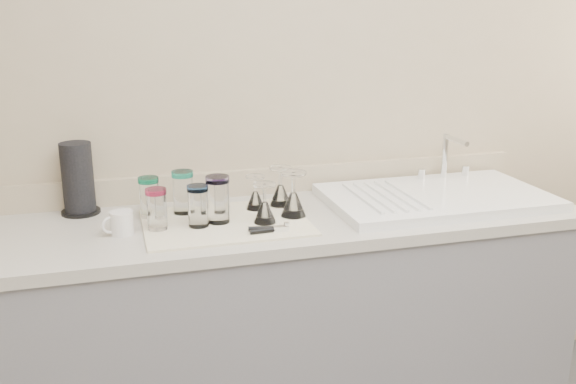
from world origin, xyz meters
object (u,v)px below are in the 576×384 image
object	(u,v)px
tumbler_magenta	(157,209)
tumbler_blue	(198,206)
tumbler_lavender	(218,199)
white_mug	(121,223)
sink_unit	(436,197)
goblet_back_left	(255,198)
goblet_back_right	(281,192)
tumbler_teal	(149,197)
paper_towel_roll	(78,179)
can_opener	(269,229)
goblet_front_left	(265,209)
goblet_front_right	(293,201)
tumbler_purple	(215,193)
tumbler_cyan	(183,192)

from	to	relation	value
tumbler_magenta	tumbler_blue	size ratio (longest dim) A/B	0.98
tumbler_lavender	white_mug	size ratio (longest dim) A/B	1.41
sink_unit	goblet_back_left	world-z (taller)	sink_unit
sink_unit	goblet_back_right	world-z (taller)	sink_unit
tumbler_teal	paper_towel_roll	xyz separation A→B (m)	(-0.23, 0.13, 0.05)
tumbler_lavender	can_opener	distance (m)	0.21
tumbler_magenta	goblet_back_right	size ratio (longest dim) A/B	0.95
goblet_front_left	goblet_front_right	distance (m)	0.12
can_opener	tumbler_purple	bearing A→B (deg)	115.18
goblet_front_right	can_opener	xyz separation A→B (m)	(-0.12, -0.14, -0.04)
goblet_back_right	can_opener	bearing A→B (deg)	-112.63
tumbler_cyan	can_opener	distance (m)	0.37
goblet_back_left	white_mug	world-z (taller)	goblet_back_left
tumbler_cyan	tumbler_teal	bearing A→B (deg)	-175.36
goblet_back_right	tumbler_lavender	bearing A→B (deg)	-153.47
sink_unit	goblet_back_left	xyz separation A→B (m)	(-0.68, 0.08, 0.03)
tumbler_purple	can_opener	xyz separation A→B (m)	(0.13, -0.27, -0.06)
goblet_front_right	paper_towel_roll	bearing A→B (deg)	160.24
tumbler_blue	goblet_front_right	world-z (taller)	goblet_front_right
tumbler_cyan	sink_unit	bearing A→B (deg)	-6.13
tumbler_cyan	can_opener	bearing A→B (deg)	-48.62
tumbler_blue	goblet_front_right	xyz separation A→B (m)	(0.33, 0.02, -0.02)
tumbler_magenta	can_opener	bearing A→B (deg)	-20.13
paper_towel_roll	can_opener	bearing A→B (deg)	-33.48
paper_towel_roll	goblet_back_left	bearing A→B (deg)	-13.35
sink_unit	tumbler_magenta	world-z (taller)	sink_unit
tumbler_blue	goblet_front_left	size ratio (longest dim) A/B	1.02
sink_unit	tumbler_teal	distance (m)	1.06
goblet_back_left	goblet_front_right	size ratio (longest dim) A/B	0.77
tumbler_blue	tumbler_lavender	bearing A→B (deg)	18.66
tumbler_cyan	tumbler_lavender	bearing A→B (deg)	-53.00
goblet_back_left	paper_towel_roll	size ratio (longest dim) A/B	0.48
can_opener	tumbler_teal	bearing A→B (deg)	143.64
goblet_back_left	goblet_back_right	xyz separation A→B (m)	(0.10, 0.02, 0.01)
tumbler_purple	goblet_front_left	distance (m)	0.23
tumbler_teal	goblet_front_right	world-z (taller)	goblet_front_right
tumbler_teal	paper_towel_roll	world-z (taller)	paper_towel_roll
goblet_back_right	can_opener	size ratio (longest dim) A/B	1.10
sink_unit	tumbler_purple	size ratio (longest dim) A/B	6.55
tumbler_purple	goblet_front_left	bearing A→B (deg)	-52.72
goblet_front_left	goblet_front_right	xyz separation A→B (m)	(0.11, 0.04, 0.01)
tumbler_teal	tumbler_purple	world-z (taller)	tumbler_teal
sink_unit	tumbler_purple	xyz separation A→B (m)	(-0.82, 0.10, 0.05)
goblet_back_left	white_mug	size ratio (longest dim) A/B	1.08
goblet_back_right	goblet_front_right	xyz separation A→B (m)	(0.01, -0.13, 0.00)
tumbler_magenta	goblet_back_right	bearing A→B (deg)	17.04
tumbler_blue	tumbler_teal	bearing A→B (deg)	135.06
tumbler_blue	goblet_front_left	distance (m)	0.22
tumbler_purple	goblet_front_right	size ratio (longest dim) A/B	0.79
tumbler_teal	tumbler_cyan	size ratio (longest dim) A/B	0.93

